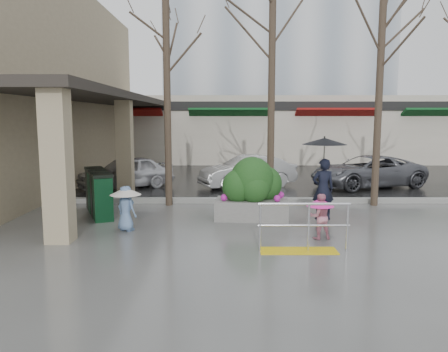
{
  "coord_description": "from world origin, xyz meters",
  "views": [
    {
      "loc": [
        -0.23,
        -9.98,
        2.76
      ],
      "look_at": [
        -0.25,
        0.87,
        1.3
      ],
      "focal_mm": 35.0,
      "sensor_mm": 36.0,
      "label": 1
    }
  ],
  "objects_px": {
    "tree_mideast": "(381,47)",
    "child_blue": "(126,203)",
    "woman": "(324,170)",
    "tree_west": "(166,40)",
    "car_b": "(248,171)",
    "car_a": "(126,172)",
    "child_pink": "(320,213)",
    "news_boxes": "(98,192)",
    "handrail": "(302,234)",
    "tree_midwest": "(272,35)",
    "car_c": "(367,171)",
    "planter": "(252,189)"
  },
  "relations": [
    {
      "from": "tree_west",
      "to": "car_a",
      "type": "distance_m",
      "value": 5.91
    },
    {
      "from": "tree_west",
      "to": "child_blue",
      "type": "xyz_separation_m",
      "value": [
        -0.65,
        -3.15,
        -4.39
      ]
    },
    {
      "from": "news_boxes",
      "to": "car_a",
      "type": "bearing_deg",
      "value": 69.78
    },
    {
      "from": "tree_mideast",
      "to": "child_blue",
      "type": "relative_size",
      "value": 5.81
    },
    {
      "from": "woman",
      "to": "car_a",
      "type": "relative_size",
      "value": 0.61
    },
    {
      "from": "handrail",
      "to": "car_b",
      "type": "bearing_deg",
      "value": 94.63
    },
    {
      "from": "woman",
      "to": "car_c",
      "type": "distance_m",
      "value": 6.32
    },
    {
      "from": "child_blue",
      "to": "car_b",
      "type": "bearing_deg",
      "value": -83.92
    },
    {
      "from": "car_c",
      "to": "car_b",
      "type": "bearing_deg",
      "value": -107.27
    },
    {
      "from": "woman",
      "to": "child_pink",
      "type": "height_order",
      "value": "woman"
    },
    {
      "from": "tree_west",
      "to": "car_a",
      "type": "xyz_separation_m",
      "value": [
        -2.1,
        3.28,
        -4.45
      ]
    },
    {
      "from": "woman",
      "to": "child_blue",
      "type": "relative_size",
      "value": 2.02
    },
    {
      "from": "car_a",
      "to": "car_b",
      "type": "bearing_deg",
      "value": 59.56
    },
    {
      "from": "tree_west",
      "to": "planter",
      "type": "distance_m",
      "value": 5.3
    },
    {
      "from": "news_boxes",
      "to": "child_blue",
      "type": "bearing_deg",
      "value": -80.26
    },
    {
      "from": "news_boxes",
      "to": "car_a",
      "type": "xyz_separation_m",
      "value": [
        -0.25,
        4.58,
        -0.01
      ]
    },
    {
      "from": "handrail",
      "to": "car_c",
      "type": "xyz_separation_m",
      "value": [
        4.07,
        8.4,
        0.25
      ]
    },
    {
      "from": "tree_mideast",
      "to": "car_c",
      "type": "relative_size",
      "value": 1.43
    },
    {
      "from": "handrail",
      "to": "car_b",
      "type": "relative_size",
      "value": 0.5
    },
    {
      "from": "tree_west",
      "to": "woman",
      "type": "relative_size",
      "value": 3.0
    },
    {
      "from": "news_boxes",
      "to": "woman",
      "type": "bearing_deg",
      "value": -28.91
    },
    {
      "from": "child_pink",
      "to": "planter",
      "type": "bearing_deg",
      "value": -61.14
    },
    {
      "from": "news_boxes",
      "to": "car_b",
      "type": "distance_m",
      "value": 6.67
    },
    {
      "from": "car_a",
      "to": "car_c",
      "type": "distance_m",
      "value": 9.53
    },
    {
      "from": "child_pink",
      "to": "car_b",
      "type": "bearing_deg",
      "value": -87.3
    },
    {
      "from": "child_pink",
      "to": "tree_mideast",
      "type": "bearing_deg",
      "value": -130.47
    },
    {
      "from": "child_pink",
      "to": "news_boxes",
      "type": "xyz_separation_m",
      "value": [
        -5.78,
        2.56,
        0.03
      ]
    },
    {
      "from": "tree_midwest",
      "to": "car_a",
      "type": "height_order",
      "value": "tree_midwest"
    },
    {
      "from": "car_b",
      "to": "car_c",
      "type": "relative_size",
      "value": 0.84
    },
    {
      "from": "tree_midwest",
      "to": "planter",
      "type": "bearing_deg",
      "value": -109.91
    },
    {
      "from": "woman",
      "to": "car_a",
      "type": "height_order",
      "value": "woman"
    },
    {
      "from": "child_pink",
      "to": "handrail",
      "type": "bearing_deg",
      "value": 51.73
    },
    {
      "from": "planter",
      "to": "tree_midwest",
      "type": "bearing_deg",
      "value": 70.09
    },
    {
      "from": "car_a",
      "to": "car_c",
      "type": "height_order",
      "value": "same"
    },
    {
      "from": "child_pink",
      "to": "car_a",
      "type": "height_order",
      "value": "car_a"
    },
    {
      "from": "car_a",
      "to": "car_c",
      "type": "relative_size",
      "value": 0.82
    },
    {
      "from": "car_a",
      "to": "car_b",
      "type": "relative_size",
      "value": 0.97
    },
    {
      "from": "tree_mideast",
      "to": "child_pink",
      "type": "distance_m",
      "value": 6.29
    },
    {
      "from": "woman",
      "to": "child_blue",
      "type": "xyz_separation_m",
      "value": [
        -5.08,
        -1.23,
        -0.65
      ]
    },
    {
      "from": "tree_mideast",
      "to": "car_a",
      "type": "xyz_separation_m",
      "value": [
        -8.6,
        3.28,
        -4.23
      ]
    },
    {
      "from": "planter",
      "to": "car_a",
      "type": "xyz_separation_m",
      "value": [
        -4.61,
        5.16,
        -0.19
      ]
    },
    {
      "from": "tree_midwest",
      "to": "child_pink",
      "type": "relative_size",
      "value": 6.68
    },
    {
      "from": "tree_west",
      "to": "news_boxes",
      "type": "bearing_deg",
      "value": -144.77
    },
    {
      "from": "child_pink",
      "to": "car_c",
      "type": "relative_size",
      "value": 0.23
    },
    {
      "from": "tree_mideast",
      "to": "child_blue",
      "type": "distance_m",
      "value": 8.85
    },
    {
      "from": "car_a",
      "to": "car_b",
      "type": "xyz_separation_m",
      "value": [
        4.78,
        0.32,
        0.0
      ]
    },
    {
      "from": "tree_mideast",
      "to": "child_blue",
      "type": "height_order",
      "value": "tree_mideast"
    },
    {
      "from": "planter",
      "to": "car_c",
      "type": "distance_m",
      "value": 7.37
    },
    {
      "from": "car_b",
      "to": "car_a",
      "type": "bearing_deg",
      "value": -109.5
    },
    {
      "from": "tree_west",
      "to": "car_c",
      "type": "distance_m",
      "value": 9.38
    }
  ]
}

